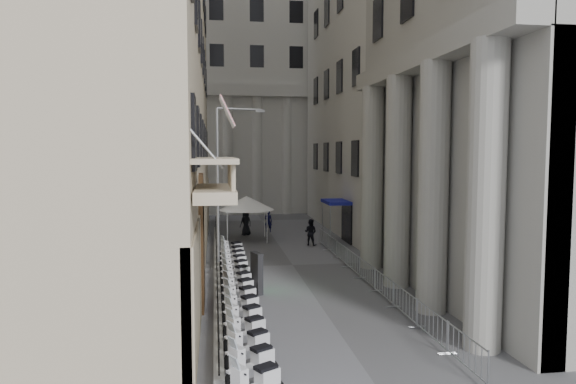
{
  "coord_description": "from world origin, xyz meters",
  "views": [
    {
      "loc": [
        -4.37,
        -9.3,
        6.48
      ],
      "look_at": [
        -0.83,
        15.32,
        4.5
      ],
      "focal_mm": 32.0,
      "sensor_mm": 36.0,
      "label": 1
    }
  ],
  "objects_px": {
    "street_lamp": "(224,172)",
    "pedestrian_b": "(311,232)",
    "security_tent": "(246,203)",
    "pedestrian_a": "(268,221)",
    "info_kiosk": "(257,273)"
  },
  "relations": [
    {
      "from": "street_lamp",
      "to": "pedestrian_b",
      "type": "distance_m",
      "value": 9.61
    },
    {
      "from": "street_lamp",
      "to": "pedestrian_b",
      "type": "bearing_deg",
      "value": 25.34
    },
    {
      "from": "security_tent",
      "to": "pedestrian_b",
      "type": "distance_m",
      "value": 5.39
    },
    {
      "from": "security_tent",
      "to": "pedestrian_b",
      "type": "relative_size",
      "value": 2.18
    },
    {
      "from": "street_lamp",
      "to": "pedestrian_b",
      "type": "relative_size",
      "value": 4.86
    },
    {
      "from": "pedestrian_b",
      "to": "security_tent",
      "type": "bearing_deg",
      "value": 1.15
    },
    {
      "from": "street_lamp",
      "to": "security_tent",
      "type": "bearing_deg",
      "value": 58.92
    },
    {
      "from": "street_lamp",
      "to": "pedestrian_a",
      "type": "height_order",
      "value": "street_lamp"
    },
    {
      "from": "security_tent",
      "to": "street_lamp",
      "type": "bearing_deg",
      "value": -101.08
    },
    {
      "from": "security_tent",
      "to": "pedestrian_a",
      "type": "relative_size",
      "value": 2.32
    },
    {
      "from": "security_tent",
      "to": "info_kiosk",
      "type": "height_order",
      "value": "security_tent"
    },
    {
      "from": "security_tent",
      "to": "pedestrian_b",
      "type": "bearing_deg",
      "value": -32.67
    },
    {
      "from": "street_lamp",
      "to": "info_kiosk",
      "type": "xyz_separation_m",
      "value": [
        1.36,
        -5.34,
        -4.37
      ]
    },
    {
      "from": "street_lamp",
      "to": "info_kiosk",
      "type": "bearing_deg",
      "value": -95.72
    },
    {
      "from": "pedestrian_b",
      "to": "street_lamp",
      "type": "bearing_deg",
      "value": 79.17
    }
  ]
}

